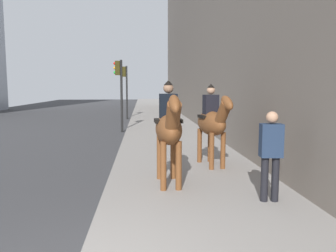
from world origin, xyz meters
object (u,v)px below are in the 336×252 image
mounted_horse_far (212,122)px  traffic_light_far_curb (125,84)px  mounted_horse_near (169,128)px  pedestrian_greeting (271,150)px  traffic_light_near_curb (120,84)px

mounted_horse_far → traffic_light_far_curb: bearing=-179.3°
traffic_light_far_curb → mounted_horse_far: bearing=-168.6°
mounted_horse_near → traffic_light_far_curb: bearing=-176.2°
mounted_horse_near → pedestrian_greeting: mounted_horse_near is taller
mounted_horse_near → traffic_light_far_curb: size_ratio=0.61×
mounted_horse_far → traffic_light_near_curb: 8.73m
pedestrian_greeting → traffic_light_far_curb: (18.09, 3.55, 1.42)m
mounted_horse_near → traffic_light_near_curb: (9.84, 1.69, 1.04)m
mounted_horse_near → traffic_light_far_curb: 17.02m
mounted_horse_far → traffic_light_far_curb: size_ratio=0.59×
mounted_horse_near → traffic_light_near_curb: bearing=-172.3°
pedestrian_greeting → traffic_light_near_curb: (11.04, 3.50, 1.34)m
mounted_horse_far → traffic_light_near_curb: traffic_light_near_curb is taller
traffic_light_near_curb → pedestrian_greeting: bearing=-162.4°
pedestrian_greeting → mounted_horse_far: bearing=15.0°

